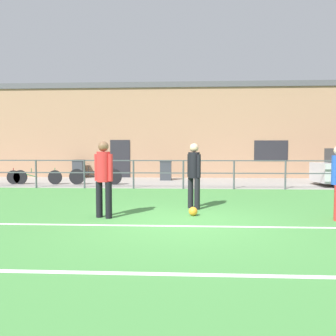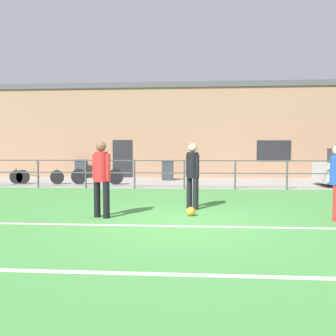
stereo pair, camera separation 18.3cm
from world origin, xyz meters
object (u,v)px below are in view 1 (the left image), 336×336
(player_goalkeeper, at_px, (194,172))
(trash_bin_0, at_px, (166,170))
(bicycle_parked_2, at_px, (37,177))
(trash_bin_1, at_px, (79,169))
(soccer_ball_match, at_px, (193,211))
(player_striker, at_px, (104,175))
(bicycle_parked_0, at_px, (95,176))

(player_goalkeeper, xyz_separation_m, trash_bin_0, (-1.20, 7.86, -0.45))
(player_goalkeeper, height_order, bicycle_parked_2, player_goalkeeper)
(trash_bin_1, bearing_deg, player_goalkeeper, -55.86)
(soccer_ball_match, bearing_deg, player_goalkeeper, 87.41)
(soccer_ball_match, height_order, trash_bin_0, trash_bin_0)
(soccer_ball_match, bearing_deg, trash_bin_0, 97.50)
(soccer_ball_match, distance_m, trash_bin_1, 11.47)
(player_striker, bearing_deg, soccer_ball_match, 30.84)
(bicycle_parked_0, bearing_deg, player_goalkeeper, -53.11)
(bicycle_parked_0, relative_size, bicycle_parked_2, 1.06)
(player_goalkeeper, relative_size, trash_bin_1, 1.74)
(trash_bin_0, bearing_deg, bicycle_parked_0, -142.56)
(player_striker, relative_size, trash_bin_0, 1.74)
(player_goalkeeper, bearing_deg, trash_bin_1, 173.99)
(bicycle_parked_2, distance_m, trash_bin_0, 6.05)
(player_goalkeeper, distance_m, bicycle_parked_0, 7.00)
(soccer_ball_match, relative_size, bicycle_parked_2, 0.10)
(trash_bin_0, bearing_deg, player_goalkeeper, -81.33)
(soccer_ball_match, relative_size, trash_bin_1, 0.21)
(player_goalkeeper, height_order, trash_bin_1, player_goalkeeper)
(soccer_ball_match, bearing_deg, bicycle_parked_2, 136.08)
(soccer_ball_match, xyz_separation_m, bicycle_parked_2, (-6.75, 6.50, 0.25))
(trash_bin_0, xyz_separation_m, trash_bin_1, (-4.81, 1.00, -0.01))
(player_striker, bearing_deg, bicycle_parked_0, 128.73)
(player_goalkeeper, xyz_separation_m, soccer_ball_match, (-0.04, -0.93, -0.88))
(player_striker, height_order, soccer_ball_match, player_striker)
(trash_bin_0, distance_m, trash_bin_1, 4.91)
(player_goalkeeper, height_order, trash_bin_0, player_goalkeeper)
(player_striker, height_order, trash_bin_1, player_striker)
(trash_bin_1, bearing_deg, soccer_ball_match, -58.64)
(trash_bin_0, relative_size, trash_bin_1, 1.01)
(trash_bin_1, bearing_deg, bicycle_parked_2, -103.46)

